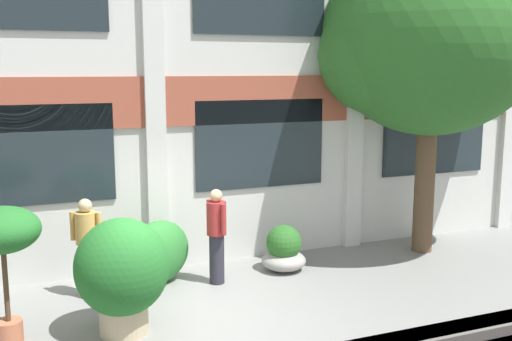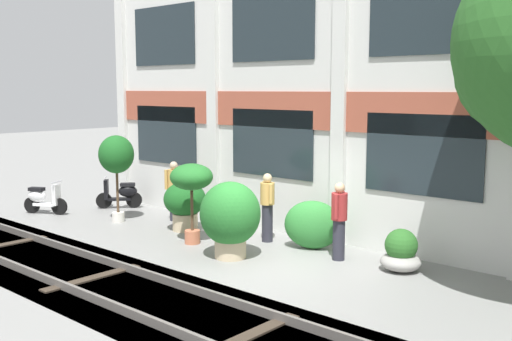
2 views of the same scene
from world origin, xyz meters
TOP-DOWN VIEW (x-y plane):
  - ground_plane at (0.00, 0.00)m, footprint 80.00×80.00m
  - apartment_facade at (0.00, 2.66)m, footprint 16.79×0.64m
  - rail_tracks at (-0.00, -2.91)m, footprint 24.43×2.80m
  - potted_plant_tall_urn at (-5.81, 0.37)m, footprint 0.95×0.95m
  - potted_plant_glazed_jar at (-1.07, -0.12)m, footprint 1.31×1.31m
  - potted_plant_stone_basin at (-3.69, 0.92)m, footprint 1.09×1.09m
  - potted_plant_low_pan at (-2.57, 0.15)m, footprint 1.00×1.00m
  - potted_plant_wide_bowl at (2.13, 1.47)m, footprint 0.82×0.82m
  - scooter_near_curb at (-7.33, 1.57)m, footprint 0.98×1.09m
  - scooter_second_parked at (-8.32, -0.44)m, footprint 1.27×0.77m
  - resident_by_doorway at (-1.37, 1.46)m, footprint 0.48×0.34m
  - resident_watching_tracks at (-4.79, 1.51)m, footprint 0.34×0.48m
  - resident_near_plants at (0.77, 1.29)m, footprint 0.34×0.51m
  - topiary_hedge at (-0.18, 1.66)m, footprint 1.48×1.22m

SIDE VIEW (x-z plane):
  - rail_tracks at x=0.00m, z-range -0.35..0.08m
  - ground_plane at x=0.00m, z-range 0.00..0.00m
  - potted_plant_wide_bowl at x=2.13m, z-range -0.06..0.79m
  - scooter_near_curb at x=-7.33m, z-range -0.05..0.93m
  - scooter_second_parked at x=-8.32m, z-range -0.05..0.93m
  - topiary_hedge at x=-0.18m, z-range 0.00..1.11m
  - potted_plant_stone_basin at x=-3.69m, z-range 0.10..1.36m
  - resident_by_doorway at x=-1.37m, z-range 0.06..1.70m
  - resident_watching_tracks at x=-4.79m, z-range 0.06..1.70m
  - resident_near_plants at x=0.77m, z-range 0.06..1.73m
  - potted_plant_glazed_jar at x=-1.07m, z-range 0.09..1.74m
  - potted_plant_low_pan at x=-2.57m, z-range 0.54..2.44m
  - potted_plant_tall_urn at x=-5.81m, z-range 0.61..2.99m
  - apartment_facade at x=0.00m, z-range -0.02..8.37m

